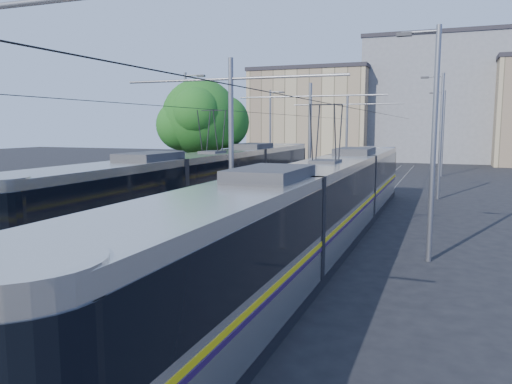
% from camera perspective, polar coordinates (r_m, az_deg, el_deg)
% --- Properties ---
extents(ground, '(160.00, 160.00, 0.00)m').
position_cam_1_polar(ground, '(13.58, -16.85, -12.97)').
color(ground, black).
rests_on(ground, ground).
extents(platform, '(4.00, 50.00, 0.30)m').
position_cam_1_polar(platform, '(28.49, 4.51, -1.66)').
color(platform, gray).
rests_on(platform, ground).
extents(tactile_strip_left, '(0.70, 50.00, 0.01)m').
position_cam_1_polar(tactile_strip_left, '(28.90, 1.76, -1.19)').
color(tactile_strip_left, gray).
rests_on(tactile_strip_left, platform).
extents(tactile_strip_right, '(0.70, 50.00, 0.01)m').
position_cam_1_polar(tactile_strip_right, '(28.10, 7.36, -1.50)').
color(tactile_strip_right, gray).
rests_on(tactile_strip_right, platform).
extents(rails, '(8.71, 70.00, 0.03)m').
position_cam_1_polar(rails, '(28.51, 4.51, -1.92)').
color(rails, gray).
rests_on(rails, ground).
extents(tram_left, '(2.43, 29.67, 5.50)m').
position_cam_1_polar(tram_left, '(26.50, -4.99, 1.05)').
color(tram_left, black).
rests_on(tram_left, ground).
extents(tram_right, '(2.43, 32.04, 5.50)m').
position_cam_1_polar(tram_right, '(19.48, 7.88, -0.89)').
color(tram_right, black).
rests_on(tram_right, ground).
extents(catenary, '(9.20, 70.00, 7.00)m').
position_cam_1_polar(catenary, '(25.41, 2.78, 7.16)').
color(catenary, slate).
rests_on(catenary, platform).
extents(street_lamps, '(15.18, 38.22, 8.00)m').
position_cam_1_polar(street_lamps, '(31.99, 6.63, 6.57)').
color(street_lamps, slate).
rests_on(street_lamps, ground).
extents(shelter, '(0.86, 1.14, 2.25)m').
position_cam_1_polar(shelter, '(23.17, 0.33, -0.43)').
color(shelter, black).
rests_on(shelter, platform).
extents(tree, '(5.25, 4.85, 7.63)m').
position_cam_1_polar(tree, '(31.79, -5.72, 8.34)').
color(tree, '#382314').
rests_on(tree, ground).
extents(building_left, '(16.32, 12.24, 12.62)m').
position_cam_1_polar(building_left, '(72.27, 6.65, 8.77)').
color(building_left, tan).
rests_on(building_left, ground).
extents(building_centre, '(18.36, 14.28, 16.54)m').
position_cam_1_polar(building_centre, '(74.10, 19.73, 9.87)').
color(building_centre, gray).
rests_on(building_centre, ground).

